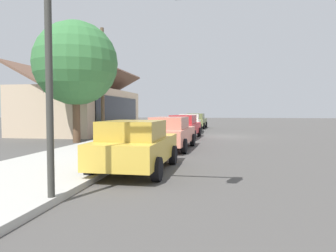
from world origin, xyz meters
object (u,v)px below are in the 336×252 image
(utility_pole_wooden, at_px, (103,81))
(fire_hydrant_red, at_px, (135,140))
(car_mustard, at_px, (136,145))
(car_olive, at_px, (196,121))
(traffic_light_main, at_px, (99,26))
(car_cherry, at_px, (184,126))
(car_ivory, at_px, (190,123))
(shade_tree, at_px, (76,64))
(car_coral, at_px, (171,133))

(utility_pole_wooden, xyz_separation_m, fire_hydrant_red, (-6.19, -4.00, -3.43))
(car_mustard, relative_size, utility_pole_wooden, 0.58)
(car_olive, distance_m, traffic_light_main, 27.64)
(car_cherry, bearing_deg, car_ivory, 4.96)
(fire_hydrant_red, bearing_deg, shade_tree, 55.00)
(traffic_light_main, bearing_deg, car_cherry, 0.54)
(car_ivory, height_order, car_olive, same)
(car_mustard, height_order, utility_pole_wooden, utility_pole_wooden)
(car_olive, bearing_deg, traffic_light_main, -177.22)
(car_coral, relative_size, car_ivory, 1.00)
(car_olive, height_order, traffic_light_main, traffic_light_main)
(shade_tree, bearing_deg, car_cherry, -56.69)
(car_ivory, bearing_deg, utility_pole_wooden, 138.95)
(fire_hydrant_red, bearing_deg, car_coral, -61.08)
(car_cherry, distance_m, traffic_light_main, 15.70)
(shade_tree, xyz_separation_m, fire_hydrant_red, (-3.11, -4.44, -4.15))
(utility_pole_wooden, bearing_deg, fire_hydrant_red, -147.15)
(car_cherry, height_order, traffic_light_main, traffic_light_main)
(car_cherry, xyz_separation_m, utility_pole_wooden, (-0.82, 5.51, 3.11))
(car_ivory, bearing_deg, car_olive, -2.96)
(fire_hydrant_red, bearing_deg, car_olive, -4.26)
(car_mustard, xyz_separation_m, car_ivory, (17.61, 0.03, 0.00))
(traffic_light_main, xyz_separation_m, fire_hydrant_red, (8.45, 1.66, -2.99))
(car_olive, height_order, utility_pole_wooden, utility_pole_wooden)
(car_cherry, relative_size, fire_hydrant_red, 6.79)
(car_ivory, distance_m, utility_pole_wooden, 9.06)
(car_mustard, distance_m, utility_pole_wooden, 12.61)
(car_ivory, relative_size, car_olive, 1.02)
(car_coral, xyz_separation_m, traffic_light_main, (-9.32, -0.08, 2.68))
(car_cherry, distance_m, fire_hydrant_red, 7.19)
(car_coral, bearing_deg, car_cherry, 2.94)
(utility_pole_wooden, bearing_deg, car_cherry, -81.50)
(utility_pole_wooden, bearing_deg, shade_tree, 171.93)
(car_mustard, distance_m, car_olive, 23.85)
(car_coral, height_order, shade_tree, shade_tree)
(car_coral, bearing_deg, car_mustard, -179.77)
(car_ivory, distance_m, car_olive, 6.25)
(car_cherry, height_order, car_ivory, same)
(car_mustard, height_order, shade_tree, shade_tree)
(car_coral, distance_m, traffic_light_main, 9.70)
(car_cherry, distance_m, car_olive, 12.04)
(shade_tree, relative_size, utility_pole_wooden, 0.95)
(shade_tree, bearing_deg, traffic_light_main, -152.19)
(car_coral, height_order, fire_hydrant_red, car_coral)
(car_coral, distance_m, car_ivory, 11.95)
(car_coral, height_order, car_olive, same)
(car_coral, xyz_separation_m, car_cherry, (6.15, 0.06, -0.00))
(utility_pole_wooden, bearing_deg, car_coral, -133.68)
(car_olive, bearing_deg, utility_pole_wooden, 159.44)
(car_ivory, distance_m, shade_tree, 11.93)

